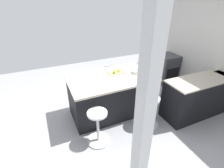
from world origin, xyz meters
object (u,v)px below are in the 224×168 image
object	(u,v)px
oven_range	(166,68)
apple_yellow	(119,70)
stool_by_window	(149,112)
apple_green	(114,72)
stool_middle	(98,128)
kitchen_island	(110,95)
cutting_board	(116,72)
fruit_bowl	(137,71)

from	to	relation	value
oven_range	apple_yellow	distance (m)	2.20
stool_by_window	apple_green	size ratio (longest dim) A/B	9.48
oven_range	apple_yellow	bearing A→B (deg)	18.82
stool_middle	kitchen_island	bearing A→B (deg)	-127.87
oven_range	stool_middle	size ratio (longest dim) A/B	1.27
kitchen_island	apple_green	distance (m)	0.54
cutting_board	oven_range	bearing A→B (deg)	-162.03
stool_middle	cutting_board	size ratio (longest dim) A/B	1.89
stool_by_window	stool_middle	world-z (taller)	same
kitchen_island	stool_by_window	bearing A→B (deg)	127.87
apple_green	fruit_bowl	world-z (taller)	apple_green
oven_range	apple_green	size ratio (longest dim) A/B	12.07
stool_middle	fruit_bowl	size ratio (longest dim) A/B	3.07
stool_by_window	cutting_board	bearing A→B (deg)	-65.66
oven_range	stool_middle	world-z (taller)	oven_range
oven_range	cutting_board	world-z (taller)	cutting_board
stool_by_window	fruit_bowl	size ratio (longest dim) A/B	3.07
stool_by_window	fruit_bowl	xyz separation A→B (m)	(-0.04, -0.65, 0.67)
stool_middle	fruit_bowl	xyz separation A→B (m)	(-1.18, -0.65, 0.67)
apple_yellow	apple_green	bearing A→B (deg)	17.28
stool_middle	cutting_board	bearing A→B (deg)	-132.28
kitchen_island	apple_green	bearing A→B (deg)	-157.37
kitchen_island	stool_by_window	xyz separation A→B (m)	(-0.57, 0.73, -0.16)
fruit_bowl	oven_range	bearing A→B (deg)	-152.44
stool_by_window	oven_range	bearing A→B (deg)	-138.30
stool_by_window	fruit_bowl	distance (m)	0.93
cutting_board	stool_middle	bearing A→B (deg)	47.72
stool_by_window	apple_yellow	xyz separation A→B (m)	(0.32, -0.82, 0.68)
kitchen_island	fruit_bowl	xyz separation A→B (m)	(-0.61, 0.09, 0.51)
kitchen_island	stool_middle	size ratio (longest dim) A/B	2.65
stool_by_window	cutting_board	xyz separation A→B (m)	(0.38, -0.83, 0.64)
stool_middle	apple_green	size ratio (longest dim) A/B	9.48
oven_range	kitchen_island	xyz separation A→B (m)	(2.26, 0.77, 0.05)
stool_by_window	apple_green	distance (m)	1.13
cutting_board	fruit_bowl	xyz separation A→B (m)	(-0.42, 0.19, 0.03)
apple_green	apple_yellow	bearing A→B (deg)	-162.72
cutting_board	apple_yellow	xyz separation A→B (m)	(-0.06, 0.01, 0.05)
oven_range	fruit_bowl	bearing A→B (deg)	27.56
stool_middle	apple_green	world-z (taller)	apple_green
stool_by_window	apple_green	xyz separation A→B (m)	(0.45, -0.78, 0.68)
apple_green	fruit_bowl	size ratio (longest dim) A/B	0.32
stool_by_window	apple_yellow	bearing A→B (deg)	-68.81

